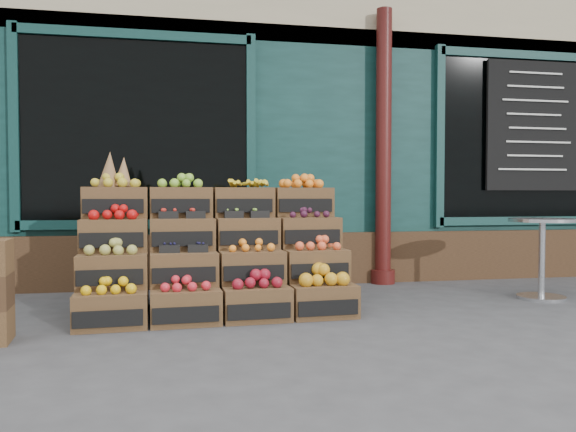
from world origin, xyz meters
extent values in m
plane|color=#3E3E40|center=(0.00, 0.00, 0.00)|extent=(60.00, 60.00, 0.00)
cube|color=#0F3431|center=(0.00, 5.20, 2.40)|extent=(12.00, 6.00, 4.80)
cube|color=#0F3431|center=(0.00, 2.25, 1.50)|extent=(12.00, 0.12, 3.00)
cube|color=#3F2919|center=(0.00, 2.18, 0.30)|extent=(12.00, 0.18, 0.60)
cube|color=black|center=(-1.60, 2.18, 1.75)|extent=(2.40, 0.06, 2.00)
cube|color=black|center=(3.20, 2.18, 1.75)|extent=(2.40, 0.06, 2.00)
cylinder|color=#43110F|center=(1.20, 2.05, 1.60)|extent=(0.18, 0.18, 3.20)
cube|color=black|center=(3.20, 2.10, 1.90)|extent=(1.30, 0.04, 1.60)
cube|color=#533920|center=(-1.68, 0.34, 0.14)|extent=(0.57, 0.41, 0.28)
cube|color=black|center=(-1.67, 0.13, 0.11)|extent=(0.51, 0.04, 0.12)
cube|color=gold|center=(-1.68, 0.34, 0.32)|extent=(0.46, 0.31, 0.09)
cube|color=#533920|center=(-1.10, 0.36, 0.14)|extent=(0.57, 0.41, 0.28)
cube|color=black|center=(-1.10, 0.16, 0.11)|extent=(0.51, 0.04, 0.12)
cube|color=red|center=(-1.10, 0.36, 0.32)|extent=(0.46, 0.31, 0.08)
cube|color=#533920|center=(-0.53, 0.39, 0.14)|extent=(0.57, 0.41, 0.28)
cube|color=black|center=(-0.52, 0.19, 0.11)|extent=(0.51, 0.04, 0.12)
cube|color=maroon|center=(-0.53, 0.39, 0.33)|extent=(0.46, 0.31, 0.11)
cube|color=#533920|center=(0.04, 0.42, 0.14)|extent=(0.57, 0.41, 0.28)
cube|color=black|center=(0.05, 0.21, 0.11)|extent=(0.51, 0.04, 0.12)
cube|color=#C38618|center=(0.04, 0.42, 0.34)|extent=(0.46, 0.31, 0.13)
cube|color=#533920|center=(-1.69, 0.57, 0.42)|extent=(0.57, 0.41, 0.28)
cube|color=black|center=(-1.68, 0.37, 0.39)|extent=(0.51, 0.04, 0.12)
cube|color=#9B9845|center=(-1.69, 0.57, 0.60)|extent=(0.46, 0.31, 0.09)
cube|color=#533920|center=(-1.12, 0.60, 0.42)|extent=(0.57, 0.41, 0.28)
cube|color=black|center=(-1.11, 0.39, 0.39)|extent=(0.51, 0.04, 0.12)
cube|color=black|center=(-1.12, 0.60, 0.57)|extent=(0.46, 0.31, 0.03)
cube|color=#533920|center=(-0.54, 0.62, 0.42)|extent=(0.57, 0.41, 0.28)
cube|color=black|center=(-0.53, 0.42, 0.39)|extent=(0.51, 0.04, 0.12)
cube|color=orange|center=(-0.54, 0.62, 0.59)|extent=(0.46, 0.31, 0.07)
cube|color=#533920|center=(0.03, 0.65, 0.42)|extent=(0.57, 0.41, 0.28)
cube|color=black|center=(0.04, 0.45, 0.39)|extent=(0.51, 0.04, 0.12)
cube|color=#ED562E|center=(0.03, 0.65, 0.60)|extent=(0.46, 0.31, 0.09)
cube|color=#533920|center=(-1.70, 0.81, 0.69)|extent=(0.57, 0.41, 0.28)
cube|color=black|center=(-1.69, 0.60, 0.66)|extent=(0.51, 0.04, 0.12)
cube|color=#B20B0B|center=(-1.70, 0.81, 0.88)|extent=(0.46, 0.31, 0.09)
cube|color=#533920|center=(-1.13, 0.83, 0.69)|extent=(0.57, 0.41, 0.28)
cube|color=black|center=(-1.12, 0.63, 0.66)|extent=(0.51, 0.04, 0.12)
cube|color=red|center=(-1.13, 0.83, 0.85)|extent=(0.46, 0.31, 0.04)
cube|color=#533920|center=(-0.55, 0.86, 0.69)|extent=(0.57, 0.41, 0.28)
cube|color=black|center=(-0.54, 0.65, 0.66)|extent=(0.51, 0.04, 0.12)
cube|color=#81B63B|center=(-0.55, 0.86, 0.85)|extent=(0.46, 0.31, 0.03)
cube|color=#533920|center=(0.02, 0.88, 0.69)|extent=(0.57, 0.41, 0.28)
cube|color=black|center=(0.03, 0.68, 0.66)|extent=(0.51, 0.04, 0.12)
cube|color=#3A1429|center=(0.02, 0.88, 0.87)|extent=(0.46, 0.31, 0.07)
cube|color=#533920|center=(-1.71, 1.04, 0.97)|extent=(0.57, 0.41, 0.28)
cube|color=black|center=(-1.70, 0.84, 0.94)|extent=(0.51, 0.04, 0.12)
cube|color=gold|center=(-1.71, 1.04, 1.15)|extent=(0.46, 0.31, 0.09)
cube|color=#533920|center=(-1.14, 1.07, 0.97)|extent=(0.57, 0.41, 0.28)
cube|color=black|center=(-1.13, 0.86, 0.94)|extent=(0.51, 0.04, 0.12)
cube|color=#7CB332|center=(-1.14, 1.07, 1.15)|extent=(0.46, 0.31, 0.09)
cube|color=#533920|center=(-0.56, 1.09, 0.97)|extent=(0.57, 0.41, 0.28)
cube|color=black|center=(-0.55, 0.89, 0.94)|extent=(0.51, 0.04, 0.12)
cube|color=yellow|center=(-0.56, 1.09, 1.15)|extent=(0.46, 0.31, 0.09)
cube|color=#533920|center=(0.01, 1.12, 0.97)|extent=(0.57, 0.41, 0.28)
cube|color=black|center=(0.02, 0.91, 0.94)|extent=(0.51, 0.04, 0.12)
cube|color=orange|center=(0.01, 1.12, 1.16)|extent=(0.46, 0.31, 0.10)
cube|color=#3F2919|center=(-0.83, 0.61, 0.14)|extent=(2.29, 0.49, 0.28)
cube|color=#3F2919|center=(-0.84, 0.84, 0.28)|extent=(2.29, 0.49, 0.55)
cube|color=#3F2919|center=(-0.85, 1.08, 0.42)|extent=(2.29, 0.49, 0.83)
cone|color=olive|center=(-1.76, 1.04, 1.27)|extent=(0.19, 0.19, 0.32)
cone|color=olive|center=(-1.65, 1.08, 1.25)|extent=(0.17, 0.17, 0.28)
cylinder|color=silver|center=(2.40, 0.79, 0.02)|extent=(0.47, 0.47, 0.03)
cylinder|color=silver|center=(2.40, 0.79, 0.39)|extent=(0.06, 0.06, 0.77)
cylinder|color=silver|center=(2.40, 0.79, 0.79)|extent=(0.64, 0.64, 0.03)
imported|color=#154B19|center=(-1.23, 2.89, 0.96)|extent=(0.78, 0.59, 1.92)
camera|label=1|loc=(-1.15, -4.20, 1.02)|focal=35.00mm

